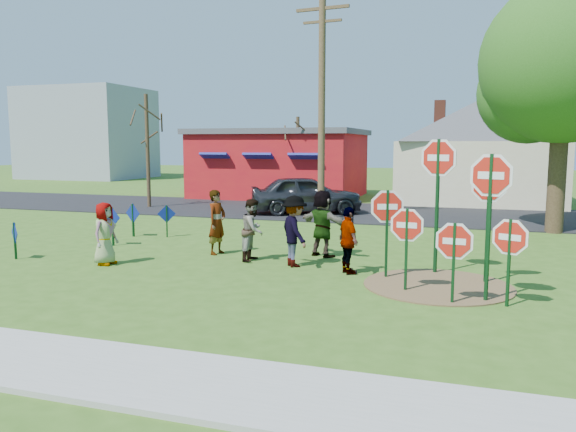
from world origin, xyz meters
name	(u,v)px	position (x,y,z in m)	size (l,w,h in m)	color
ground	(260,263)	(0.00, 0.00, 0.00)	(120.00, 120.00, 0.00)	#345819
sidewalk	(75,366)	(0.00, -7.20, 0.04)	(22.00, 1.80, 0.08)	#9E9E99
road	(350,212)	(0.00, 11.50, 0.02)	(120.00, 7.50, 0.04)	black
dirt_patch	(438,285)	(4.50, -1.00, 0.01)	(3.20, 3.20, 0.03)	brown
red_building	(281,163)	(-5.50, 17.99, 1.97)	(9.40, 7.69, 3.90)	#A41019
cream_house	(479,147)	(5.50, 18.00, 2.92)	(9.40, 9.40, 6.50)	beige
distant_building	(88,134)	(-28.00, 30.00, 4.00)	(10.00, 8.00, 8.00)	#8C939E
stop_sign_a	(407,231)	(3.87, -1.62, 1.26)	(0.95, 0.10, 1.87)	#0F3A19
stop_sign_b	(438,171)	(4.36, 0.26, 2.44)	(1.13, 0.44, 3.35)	#0F3A19
stop_sign_c	(490,193)	(5.46, -1.94, 2.14)	(1.07, 0.41, 3.04)	#0F3A19
stop_sign_d	(489,196)	(5.48, -0.36, 1.95)	(1.03, 0.07, 2.70)	#0F3A19
stop_sign_e	(454,246)	(4.84, -2.30, 1.12)	(0.97, 0.11, 1.71)	#0F3A19
stop_sign_f	(510,242)	(5.83, -2.17, 1.23)	(0.86, 0.38, 1.80)	#0F3A19
stop_sign_g	(387,214)	(3.31, -0.57, 1.48)	(1.00, 0.30, 2.17)	#0F3A19
blue_diamond_a	(15,237)	(-6.44, -1.49, 0.61)	(0.51, 0.35, 1.00)	#0F3A19
blue_diamond_b	(112,222)	(-5.16, 1.03, 0.72)	(0.61, 0.11, 1.17)	#0F3A19
blue_diamond_c	(133,217)	(-5.53, 2.69, 0.67)	(0.64, 0.21, 1.11)	#0F3A19
blue_diamond_d	(167,217)	(-4.41, 2.94, 0.66)	(0.52, 0.32, 1.08)	#0F3A19
person_a	(105,234)	(-3.72, -1.33, 0.80)	(0.78, 0.51, 1.60)	#445D8F
person_b	(217,222)	(-1.59, 0.82, 0.90)	(0.66, 0.43, 1.80)	#216B5C
person_c	(253,230)	(-0.31, 0.31, 0.82)	(0.80, 0.62, 1.64)	#976345
person_d	(295,231)	(0.94, -0.04, 0.90)	(1.16, 0.67, 1.79)	#37363B
person_e	(348,241)	(2.40, -0.45, 0.80)	(0.94, 0.39, 1.60)	#462951
person_f	(323,223)	(1.30, 1.40, 0.92)	(1.70, 0.54, 1.83)	#1E5926
suv	(306,194)	(-1.73, 10.27, 0.87)	(1.97, 4.90, 1.67)	#303035
utility_pole	(322,103)	(-0.65, 8.76, 4.70)	(2.18, 0.32, 8.92)	#4C3823
leafy_tree	(568,70)	(8.08, 7.90, 5.52)	(6.04, 5.51, 8.58)	#382819
bare_tree_west	(147,135)	(-9.71, 10.44, 3.51)	(1.80, 1.80, 5.43)	#382819
bare_tree_east	(298,147)	(-3.45, 14.70, 2.89)	(1.80, 1.80, 4.47)	#382819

